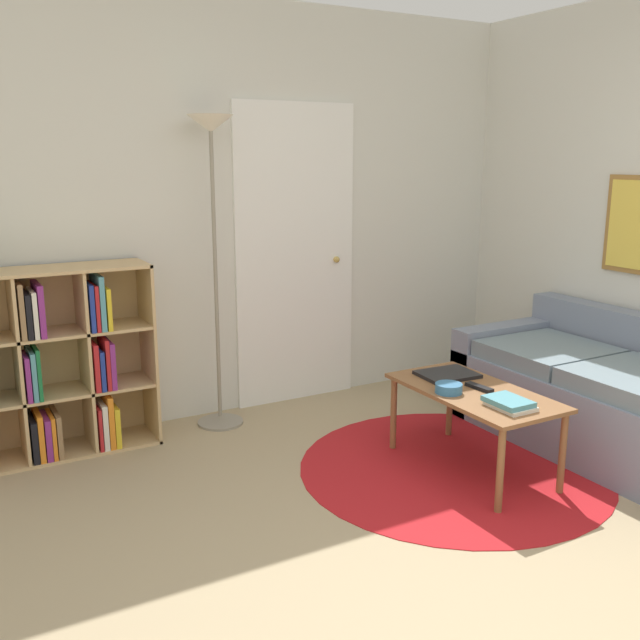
{
  "coord_description": "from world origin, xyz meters",
  "views": [
    {
      "loc": [
        -1.74,
        -1.61,
        1.66
      ],
      "look_at": [
        -0.03,
        1.45,
        0.85
      ],
      "focal_mm": 40.0,
      "sensor_mm": 36.0,
      "label": 1
    }
  ],
  "objects_px": {
    "couch": "(606,397)",
    "coffee_table": "(474,399)",
    "bowl": "(449,388)",
    "bookshelf": "(42,368)",
    "floor_lamp": "(212,181)",
    "laptop": "(447,374)"
  },
  "relations": [
    {
      "from": "bookshelf",
      "to": "couch",
      "type": "height_order",
      "value": "bookshelf"
    },
    {
      "from": "floor_lamp",
      "to": "bowl",
      "type": "relative_size",
      "value": 13.28
    },
    {
      "from": "couch",
      "to": "laptop",
      "type": "relative_size",
      "value": 5.08
    },
    {
      "from": "coffee_table",
      "to": "bowl",
      "type": "height_order",
      "value": "bowl"
    },
    {
      "from": "laptop",
      "to": "couch",
      "type": "bearing_deg",
      "value": -20.82
    },
    {
      "from": "bowl",
      "to": "couch",
      "type": "bearing_deg",
      "value": -6.05
    },
    {
      "from": "bookshelf",
      "to": "floor_lamp",
      "type": "xyz_separation_m",
      "value": [
        1.03,
        -0.03,
        1.0
      ]
    },
    {
      "from": "bookshelf",
      "to": "floor_lamp",
      "type": "bearing_deg",
      "value": -1.4
    },
    {
      "from": "couch",
      "to": "bowl",
      "type": "distance_m",
      "value": 1.11
    },
    {
      "from": "couch",
      "to": "coffee_table",
      "type": "height_order",
      "value": "couch"
    },
    {
      "from": "coffee_table",
      "to": "laptop",
      "type": "distance_m",
      "value": 0.27
    },
    {
      "from": "couch",
      "to": "laptop",
      "type": "xyz_separation_m",
      "value": [
        -0.91,
        0.35,
        0.18
      ]
    },
    {
      "from": "bowl",
      "to": "floor_lamp",
      "type": "bearing_deg",
      "value": 121.81
    },
    {
      "from": "floor_lamp",
      "to": "laptop",
      "type": "bearing_deg",
      "value": -47.06
    },
    {
      "from": "couch",
      "to": "coffee_table",
      "type": "xyz_separation_m",
      "value": [
        -0.94,
        0.09,
        0.12
      ]
    },
    {
      "from": "bowl",
      "to": "bookshelf",
      "type": "bearing_deg",
      "value": 144.51
    },
    {
      "from": "couch",
      "to": "bowl",
      "type": "xyz_separation_m",
      "value": [
        -1.09,
        0.12,
        0.2
      ]
    },
    {
      "from": "coffee_table",
      "to": "laptop",
      "type": "xyz_separation_m",
      "value": [
        0.03,
        0.26,
        0.06
      ]
    },
    {
      "from": "bookshelf",
      "to": "floor_lamp",
      "type": "distance_m",
      "value": 1.43
    },
    {
      "from": "couch",
      "to": "bowl",
      "type": "bearing_deg",
      "value": 173.95
    },
    {
      "from": "couch",
      "to": "bookshelf",
      "type": "bearing_deg",
      "value": 154.11
    },
    {
      "from": "laptop",
      "to": "bowl",
      "type": "relative_size",
      "value": 2.28
    }
  ]
}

